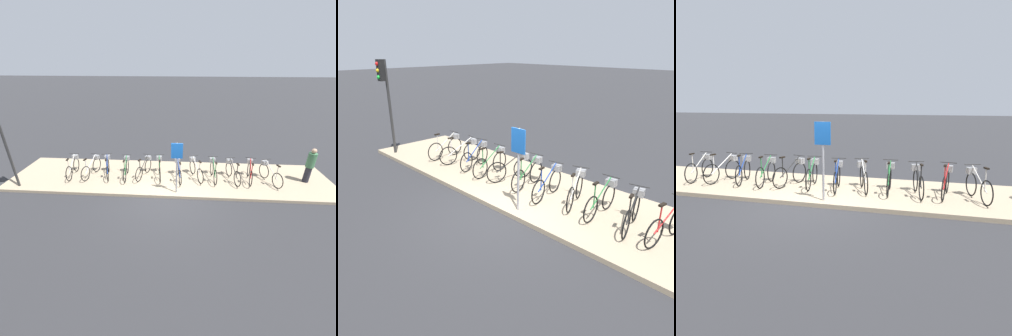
# 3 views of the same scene
# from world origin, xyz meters

# --- Properties ---
(ground_plane) EXTENTS (120.00, 120.00, 0.00)m
(ground_plane) POSITION_xyz_m (0.00, 0.00, 0.00)
(ground_plane) COLOR #2D2D30
(sidewalk) EXTENTS (14.36, 3.26, 0.12)m
(sidewalk) POSITION_xyz_m (0.00, 1.63, 0.06)
(sidewalk) COLOR tan
(sidewalk) RESTS_ON ground_plane
(parked_bicycle_0) EXTENTS (0.46, 1.59, 0.98)m
(parked_bicycle_0) POSITION_xyz_m (-4.44, 1.50, 0.55)
(parked_bicycle_0) COLOR black
(parked_bicycle_0) RESTS_ON sidewalk
(parked_bicycle_1) EXTENTS (0.50, 1.57, 0.98)m
(parked_bicycle_1) POSITION_xyz_m (-3.56, 1.55, 0.55)
(parked_bicycle_1) COLOR black
(parked_bicycle_1) RESTS_ON sidewalk
(parked_bicycle_2) EXTENTS (0.57, 1.55, 0.98)m
(parked_bicycle_2) POSITION_xyz_m (-2.84, 1.58, 0.55)
(parked_bicycle_2) COLOR black
(parked_bicycle_2) RESTS_ON sidewalk
(parked_bicycle_3) EXTENTS (0.46, 1.59, 0.98)m
(parked_bicycle_3) POSITION_xyz_m (-1.97, 1.52, 0.55)
(parked_bicycle_3) COLOR black
(parked_bicycle_3) RESTS_ON sidewalk
(parked_bicycle_4) EXTENTS (0.61, 1.54, 0.98)m
(parked_bicycle_4) POSITION_xyz_m (-1.14, 1.64, 0.55)
(parked_bicycle_4) COLOR black
(parked_bicycle_4) RESTS_ON sidewalk
(parked_bicycle_5) EXTENTS (0.46, 1.58, 0.98)m
(parked_bicycle_5) POSITION_xyz_m (-0.45, 1.64, 0.55)
(parked_bicycle_5) COLOR black
(parked_bicycle_5) RESTS_ON sidewalk
(parked_bicycle_6) EXTENTS (0.46, 1.58, 0.98)m
(parked_bicycle_6) POSITION_xyz_m (0.41, 1.48, 0.55)
(parked_bicycle_6) COLOR black
(parked_bicycle_6) RESTS_ON sidewalk
(parked_bicycle_7) EXTENTS (0.66, 1.51, 0.98)m
(parked_bicycle_7) POSITION_xyz_m (1.18, 1.65, 0.55)
(parked_bicycle_7) COLOR black
(parked_bicycle_7) RESTS_ON sidewalk
(parked_bicycle_8) EXTENTS (0.46, 1.59, 0.98)m
(parked_bicycle_8) POSITION_xyz_m (1.97, 1.60, 0.55)
(parked_bicycle_8) COLOR black
(parked_bicycle_8) RESTS_ON sidewalk
(parked_bicycle_9) EXTENTS (0.52, 1.56, 0.98)m
(parked_bicycle_9) POSITION_xyz_m (2.79, 1.53, 0.55)
(parked_bicycle_9) COLOR black
(parked_bicycle_9) RESTS_ON sidewalk
(parked_bicycle_10) EXTENTS (0.46, 1.58, 0.98)m
(parked_bicycle_10) POSITION_xyz_m (3.57, 1.59, 0.55)
(parked_bicycle_10) COLOR black
(parked_bicycle_10) RESTS_ON sidewalk
(traffic_light) EXTENTS (0.24, 0.40, 3.50)m
(traffic_light) POSITION_xyz_m (-6.37, 0.24, 2.64)
(traffic_light) COLOR #2D2D2D
(traffic_light) RESTS_ON sidewalk
(sign_post) EXTENTS (0.44, 0.07, 2.12)m
(sign_post) POSITION_xyz_m (0.37, 0.29, 1.57)
(sign_post) COLOR #99999E
(sign_post) RESTS_ON sidewalk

